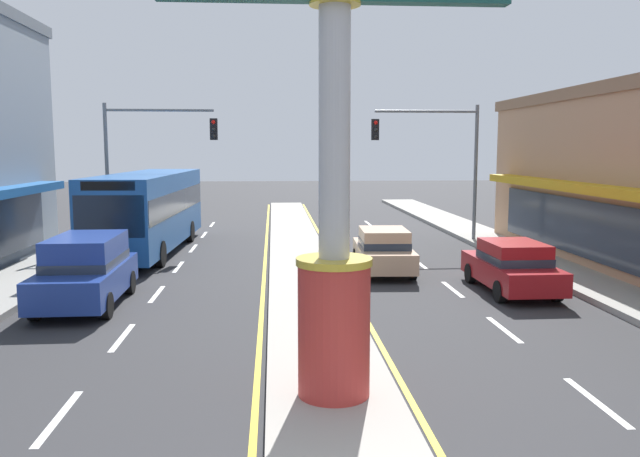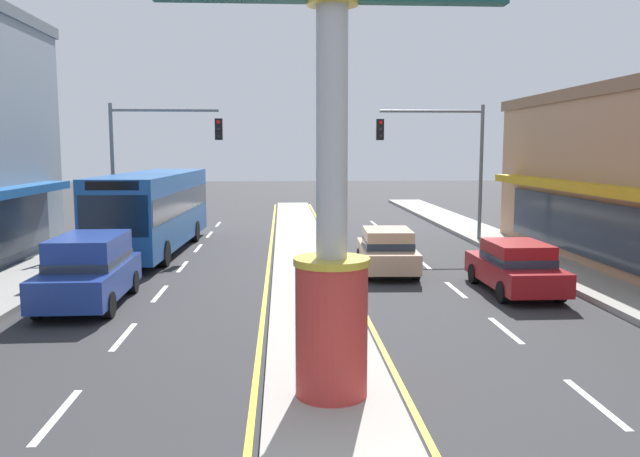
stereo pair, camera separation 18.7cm
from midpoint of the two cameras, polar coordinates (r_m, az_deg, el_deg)
median_strip at (r=23.70m, az=-1.94°, el=-3.11°), size 2.28×52.00×0.14m
sidewalk_left at (r=23.18m, az=-24.60°, el=-3.94°), size 2.52×60.00×0.18m
sidewalk_right at (r=23.87m, az=20.44°, el=-3.44°), size 2.52×60.00×0.18m
lane_markings at (r=22.39m, az=-1.80°, el=-3.89°), size 9.02×52.00×0.01m
district_sign at (r=10.46m, az=0.77°, el=5.06°), size 6.06×1.27×7.85m
traffic_light_left_side at (r=28.98m, az=-15.18°, el=6.81°), size 4.86×0.46×6.20m
traffic_light_right_side at (r=29.45m, az=10.20°, el=6.94°), size 4.86×0.46×6.20m
sedan_near_right_lane at (r=22.33m, az=5.38°, el=-1.90°), size 1.99×4.38×1.53m
suv_far_right_lane at (r=18.71m, az=-20.25°, el=-3.45°), size 2.01×4.62×1.90m
sedan_near_left_lane at (r=20.02m, az=16.35°, el=-3.20°), size 1.86×4.31×1.53m
bus_mid_left_lane at (r=27.45m, az=-15.07°, el=1.83°), size 2.98×11.29×3.26m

